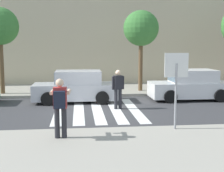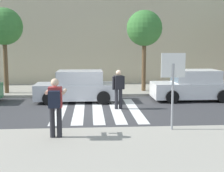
{
  "view_description": "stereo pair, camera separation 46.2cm",
  "coord_description": "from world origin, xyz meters",
  "views": [
    {
      "loc": [
        -0.79,
        -13.06,
        2.82
      ],
      "look_at": [
        0.6,
        -0.2,
        1.1
      ],
      "focal_mm": 50.0,
      "sensor_mm": 36.0,
      "label": 1
    },
    {
      "loc": [
        -0.33,
        -13.1,
        2.82
      ],
      "look_at": [
        0.6,
        -0.2,
        1.1
      ],
      "focal_mm": 50.0,
      "sensor_mm": 36.0,
      "label": 2
    }
  ],
  "objects": [
    {
      "name": "stop_sign",
      "position": [
        2.27,
        -3.58,
        1.9
      ],
      "size": [
        0.76,
        0.08,
        2.42
      ],
      "color": "gray",
      "rests_on": "sidewalk_near"
    },
    {
      "name": "pedestrian_crossing",
      "position": [
        0.93,
        0.37,
        0.97
      ],
      "size": [
        0.56,
        0.34,
        1.72
      ],
      "color": "#232328",
      "rests_on": "ground"
    },
    {
      "name": "crosswalk_stripe_1",
      "position": [
        -0.8,
        0.2,
        0.0
      ],
      "size": [
        0.44,
        5.2,
        0.01
      ],
      "primitive_type": "cube",
      "color": "silver",
      "rests_on": "ground"
    },
    {
      "name": "street_tree_west",
      "position": [
        -4.97,
        4.53,
        3.77
      ],
      "size": [
        2.03,
        2.03,
        4.68
      ],
      "color": "brown",
      "rests_on": "sidewalk_far"
    },
    {
      "name": "sidewalk_near",
      "position": [
        0.0,
        -6.2,
        0.07
      ],
      "size": [
        60.0,
        6.0,
        0.14
      ],
      "primitive_type": "cube",
      "color": "#9E998C",
      "rests_on": "ground"
    },
    {
      "name": "crosswalk_stripe_2",
      "position": [
        0.0,
        0.2,
        0.0
      ],
      "size": [
        0.44,
        5.2,
        0.01
      ],
      "primitive_type": "cube",
      "color": "silver",
      "rests_on": "ground"
    },
    {
      "name": "parked_car_white",
      "position": [
        4.94,
        2.3,
        0.73
      ],
      "size": [
        4.1,
        1.92,
        1.55
      ],
      "color": "white",
      "rests_on": "ground"
    },
    {
      "name": "crosswalk_stripe_0",
      "position": [
        -1.6,
        0.2,
        0.0
      ],
      "size": [
        0.44,
        5.2,
        0.01
      ],
      "primitive_type": "cube",
      "color": "silver",
      "rests_on": "ground"
    },
    {
      "name": "parked_car_silver",
      "position": [
        -0.91,
        2.3,
        0.73
      ],
      "size": [
        4.1,
        1.92,
        1.55
      ],
      "color": "#B7BABF",
      "rests_on": "ground"
    },
    {
      "name": "street_tree_center",
      "position": [
        2.82,
        4.81,
        3.72
      ],
      "size": [
        2.04,
        2.04,
        4.64
      ],
      "color": "brown",
      "rests_on": "sidewalk_far"
    },
    {
      "name": "building_facade_far",
      "position": [
        0.0,
        10.4,
        3.76
      ],
      "size": [
        56.0,
        4.0,
        7.52
      ],
      "primitive_type": "cube",
      "color": "beige",
      "rests_on": "ground"
    },
    {
      "name": "photographer_with_backpack",
      "position": [
        -1.32,
        -4.22,
        1.17
      ],
      "size": [
        0.59,
        0.85,
        1.72
      ],
      "color": "#232328",
      "rests_on": "sidewalk_near"
    },
    {
      "name": "crosswalk_stripe_4",
      "position": [
        1.6,
        0.2,
        0.0
      ],
      "size": [
        0.44,
        5.2,
        0.01
      ],
      "primitive_type": "cube",
      "color": "silver",
      "rests_on": "ground"
    },
    {
      "name": "crosswalk_stripe_3",
      "position": [
        0.8,
        0.2,
        0.0
      ],
      "size": [
        0.44,
        5.2,
        0.01
      ],
      "primitive_type": "cube",
      "color": "silver",
      "rests_on": "ground"
    },
    {
      "name": "sidewalk_far",
      "position": [
        0.0,
        6.0,
        0.07
      ],
      "size": [
        60.0,
        4.8,
        0.14
      ],
      "primitive_type": "cube",
      "color": "#9E998C",
      "rests_on": "ground"
    },
    {
      "name": "ground_plane",
      "position": [
        0.0,
        0.0,
        0.0
      ],
      "size": [
        120.0,
        120.0,
        0.0
      ],
      "primitive_type": "plane",
      "color": "#38383A"
    }
  ]
}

